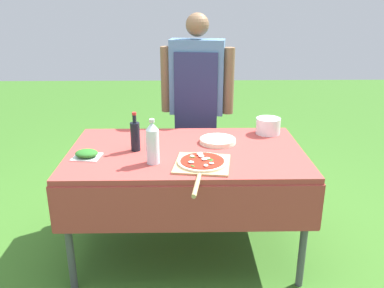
% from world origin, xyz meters
% --- Properties ---
extents(ground_plane, '(12.00, 12.00, 0.00)m').
position_xyz_m(ground_plane, '(0.00, 0.00, 0.00)').
color(ground_plane, '#386B23').
extents(prep_table, '(1.49, 0.91, 0.73)m').
position_xyz_m(prep_table, '(0.00, 0.00, 0.66)').
color(prep_table, '#A83D38').
rests_on(prep_table, ground).
extents(person_cook, '(0.57, 0.24, 1.54)m').
position_xyz_m(person_cook, '(0.09, 0.75, 0.91)').
color(person_cook, '#70604C').
rests_on(person_cook, ground).
extents(pizza_on_peel, '(0.35, 0.58, 0.05)m').
position_xyz_m(pizza_on_peel, '(0.09, -0.26, 0.75)').
color(pizza_on_peel, tan).
rests_on(pizza_on_peel, prep_table).
extents(oil_bottle, '(0.06, 0.06, 0.25)m').
position_xyz_m(oil_bottle, '(-0.32, -0.00, 0.83)').
color(oil_bottle, black).
rests_on(oil_bottle, prep_table).
extents(water_bottle, '(0.08, 0.08, 0.27)m').
position_xyz_m(water_bottle, '(-0.19, -0.21, 0.86)').
color(water_bottle, silver).
rests_on(water_bottle, prep_table).
extents(herb_container, '(0.18, 0.16, 0.05)m').
position_xyz_m(herb_container, '(-0.60, -0.11, 0.76)').
color(herb_container, silver).
rests_on(herb_container, prep_table).
extents(mixing_tub, '(0.17, 0.17, 0.11)m').
position_xyz_m(mixing_tub, '(0.58, 0.32, 0.79)').
color(mixing_tub, silver).
rests_on(mixing_tub, prep_table).
extents(plate_stack, '(0.24, 0.24, 0.03)m').
position_xyz_m(plate_stack, '(0.21, 0.13, 0.75)').
color(plate_stack, beige).
rests_on(plate_stack, prep_table).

